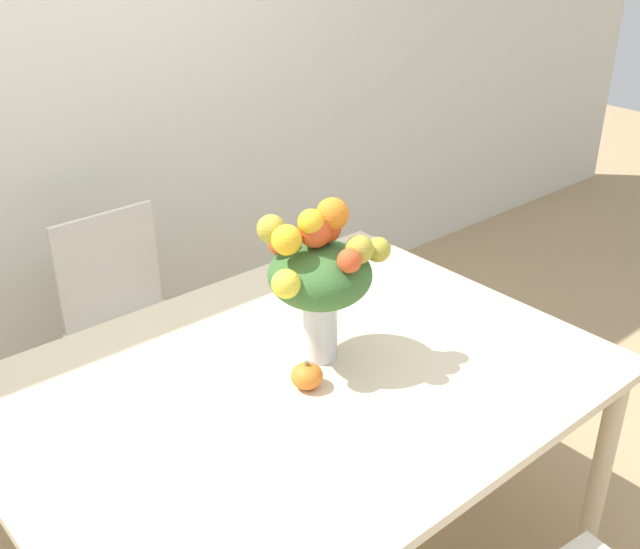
{
  "coord_description": "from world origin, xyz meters",
  "views": [
    {
      "loc": [
        -1.04,
        -1.31,
        1.9
      ],
      "look_at": [
        0.11,
        0.03,
        0.99
      ],
      "focal_mm": 42.0,
      "sensor_mm": 36.0,
      "label": 1
    }
  ],
  "objects": [
    {
      "name": "dining_chair_near_window",
      "position": [
        -0.03,
        0.94,
        0.46
      ],
      "size": [
        0.43,
        0.43,
        0.88
      ],
      "rotation": [
        0.0,
        0.0,
        0.01
      ],
      "color": "silver",
      "rests_on": "ground_plane"
    },
    {
      "name": "flower_vase",
      "position": [
        0.1,
        0.03,
        1.0
      ],
      "size": [
        0.34,
        0.3,
        0.47
      ],
      "color": "silver",
      "rests_on": "dining_table"
    },
    {
      "name": "wall_back",
      "position": [
        0.0,
        1.44,
        1.35
      ],
      "size": [
        8.0,
        0.06,
        2.7
      ],
      "color": "silver",
      "rests_on": "ground_plane"
    },
    {
      "name": "pumpkin",
      "position": [
        -0.01,
        -0.05,
        0.77
      ],
      "size": [
        0.09,
        0.09,
        0.08
      ],
      "color": "orange",
      "rests_on": "dining_table"
    },
    {
      "name": "dining_table",
      "position": [
        0.0,
        0.0,
        0.66
      ],
      "size": [
        1.59,
        1.2,
        0.73
      ],
      "color": "beige",
      "rests_on": "ground_plane"
    }
  ]
}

